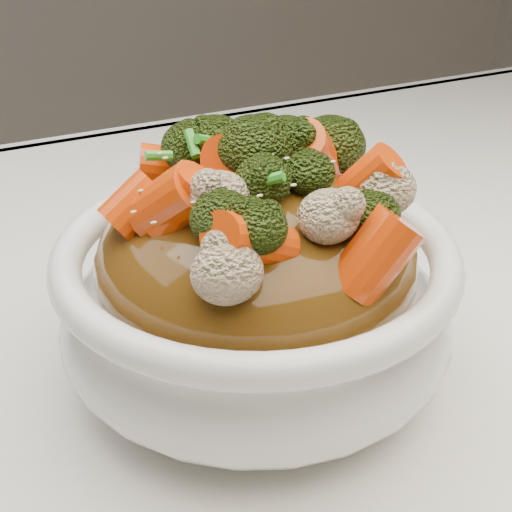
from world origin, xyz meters
name	(u,v)px	position (x,y,z in m)	size (l,w,h in m)	color
tablecloth	(258,346)	(0.00, 0.00, 0.73)	(1.20, 0.80, 0.04)	white
bowl	(256,307)	(-0.02, -0.05, 0.80)	(0.24, 0.24, 0.09)	white
sauce_base	(256,261)	(-0.02, -0.05, 0.83)	(0.19, 0.19, 0.10)	#55340E
carrots	(256,152)	(-0.02, -0.05, 0.90)	(0.19, 0.19, 0.05)	#E74307
broccoli	(256,154)	(-0.02, -0.05, 0.90)	(0.19, 0.19, 0.05)	black
cauliflower	(256,158)	(-0.02, -0.05, 0.89)	(0.19, 0.19, 0.04)	beige
scallions	(256,150)	(-0.02, -0.05, 0.90)	(0.14, 0.14, 0.02)	green
sesame_seeds	(256,150)	(-0.02, -0.05, 0.90)	(0.17, 0.17, 0.01)	beige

